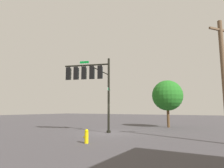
% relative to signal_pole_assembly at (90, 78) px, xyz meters
% --- Properties ---
extents(ground_plane, '(120.00, 120.00, 0.00)m').
position_rel_signal_pole_assembly_xyz_m(ground_plane, '(-1.74, -0.51, -4.92)').
color(ground_plane, '#454145').
extents(signal_pole_assembly, '(4.29, 1.88, 6.62)m').
position_rel_signal_pole_assembly_xyz_m(signal_pole_assembly, '(0.00, 0.00, 0.00)').
color(signal_pole_assembly, black).
rests_on(signal_pole_assembly, ground_plane).
extents(utility_pole, '(1.22, 1.48, 7.60)m').
position_rel_signal_pole_assembly_xyz_m(utility_pole, '(-10.65, 0.64, -0.98)').
color(utility_pole, brown).
rests_on(utility_pole, ground_plane).
extents(fire_hydrant, '(0.33, 0.24, 0.83)m').
position_rel_signal_pole_assembly_xyz_m(fire_hydrant, '(-3.29, 4.64, -4.51)').
color(fire_hydrant, yellow).
rests_on(fire_hydrant, ground_plane).
extents(tree_near, '(3.48, 3.48, 5.35)m').
position_rel_signal_pole_assembly_xyz_m(tree_near, '(-5.02, -8.16, -1.32)').
color(tree_near, brown).
rests_on(tree_near, ground_plane).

